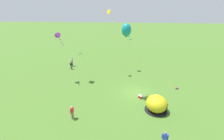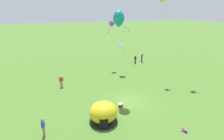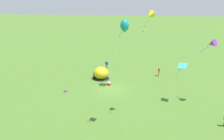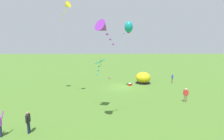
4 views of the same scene
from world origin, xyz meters
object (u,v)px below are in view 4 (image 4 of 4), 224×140
(cooler_box, at_px, (130,84))
(person_with_toddler, at_px, (172,78))
(toddler_crawling, at_px, (109,78))
(popup_tent, at_px, (143,78))
(person_far_back, at_px, (186,94))
(person_watching_sky, at_px, (28,121))
(kite_teal, at_px, (129,27))
(kite_cyan, at_px, (100,63))
(kite_purple, at_px, (103,28))
(kite_yellow, at_px, (67,6))

(cooler_box, xyz_separation_m, person_with_toddler, (-8.20, -1.73, 0.74))
(cooler_box, bearing_deg, toddler_crawling, -60.01)
(popup_tent, height_order, toddler_crawling, popup_tent)
(toddler_crawling, xyz_separation_m, person_far_back, (-8.93, 14.20, 0.79))
(cooler_box, height_order, person_watching_sky, person_watching_sky)
(person_far_back, height_order, kite_teal, kite_teal)
(cooler_box, height_order, kite_cyan, kite_cyan)
(kite_purple, bearing_deg, popup_tent, -114.64)
(toddler_crawling, height_order, person_watching_sky, person_watching_sky)
(cooler_box, bearing_deg, person_with_toddler, -168.09)
(popup_tent, relative_size, cooler_box, 4.42)
(popup_tent, bearing_deg, cooler_box, 33.50)
(kite_teal, bearing_deg, person_far_back, 136.82)
(person_far_back, height_order, person_with_toddler, same)
(kite_cyan, bearing_deg, toddler_crawling, -94.34)
(cooler_box, relative_size, person_watching_sky, 0.37)
(kite_yellow, bearing_deg, person_with_toddler, -156.77)
(cooler_box, distance_m, person_with_toddler, 8.41)
(person_with_toddler, xyz_separation_m, kite_teal, (8.91, 4.11, 8.60))
(toddler_crawling, xyz_separation_m, kite_purple, (0.79, 19.46, 7.79))
(popup_tent, xyz_separation_m, kite_cyan, (7.43, 11.87, 3.94))
(person_far_back, bearing_deg, kite_teal, -43.18)
(person_far_back, distance_m, kite_purple, 13.08)
(kite_teal, bearing_deg, cooler_box, -106.77)
(person_watching_sky, relative_size, kite_teal, 0.17)
(popup_tent, xyz_separation_m, cooler_box, (2.73, 1.80, -0.78))
(person_far_back, xyz_separation_m, kite_teal, (6.17, -5.79, 8.60))
(toddler_crawling, height_order, kite_purple, kite_purple)
(person_watching_sky, height_order, kite_cyan, kite_cyan)
(cooler_box, bearing_deg, kite_cyan, 64.97)
(person_watching_sky, height_order, kite_teal, kite_teal)
(kite_cyan, bearing_deg, person_far_back, -169.42)
(person_with_toddler, bearing_deg, kite_teal, 24.74)
(person_with_toddler, bearing_deg, popup_tent, -0.79)
(popup_tent, height_order, person_with_toddler, popup_tent)
(person_far_back, distance_m, person_watching_sky, 16.62)
(popup_tent, distance_m, person_watching_sky, 20.50)
(kite_teal, bearing_deg, kite_cyan, 62.61)
(cooler_box, distance_m, person_far_back, 9.85)
(person_far_back, distance_m, person_with_toddler, 10.27)
(person_with_toddler, xyz_separation_m, kite_purple, (12.46, 15.16, 7.00))
(cooler_box, relative_size, kite_yellow, 0.05)
(toddler_crawling, relative_size, person_with_toddler, 0.32)
(popup_tent, xyz_separation_m, kite_purple, (6.99, 15.24, 6.97))
(popup_tent, distance_m, person_far_back, 10.34)
(popup_tent, bearing_deg, kite_cyan, 57.97)
(person_watching_sky, bearing_deg, person_far_back, -158.51)
(toddler_crawling, height_order, kite_cyan, kite_cyan)
(cooler_box, xyz_separation_m, kite_teal, (0.72, 2.38, 9.34))
(popup_tent, xyz_separation_m, person_watching_sky, (12.74, 16.06, -0.03))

